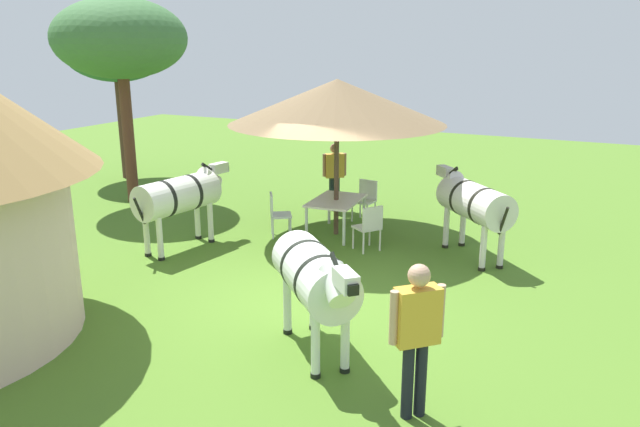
% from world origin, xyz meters
% --- Properties ---
extents(ground_plane, '(36.00, 36.00, 0.00)m').
position_xyz_m(ground_plane, '(0.00, 0.00, 0.00)').
color(ground_plane, '#4B7324').
extents(shade_umbrella, '(4.32, 4.32, 3.17)m').
position_xyz_m(shade_umbrella, '(2.92, 0.84, 2.73)').
color(shade_umbrella, brown).
rests_on(shade_umbrella, ground_plane).
extents(patio_dining_table, '(1.45, 1.01, 0.74)m').
position_xyz_m(patio_dining_table, '(2.92, 0.84, 0.66)').
color(patio_dining_table, silver).
rests_on(patio_dining_table, ground_plane).
extents(patio_chair_west_end, '(0.60, 0.59, 0.90)m').
position_xyz_m(patio_chair_west_end, '(2.25, 1.87, 0.52)').
color(patio_chair_west_end, silver).
rests_on(patio_chair_west_end, ground_plane).
extents(patio_chair_east_end, '(0.60, 0.60, 0.90)m').
position_xyz_m(patio_chair_east_end, '(2.22, -0.17, 0.52)').
color(patio_chair_east_end, silver).
rests_on(patio_chair_east_end, ground_plane).
extents(patio_chair_near_lawn, '(0.48, 0.49, 0.90)m').
position_xyz_m(patio_chair_near_lawn, '(4.14, 0.67, 0.52)').
color(patio_chair_near_lawn, white).
rests_on(patio_chair_near_lawn, ground_plane).
extents(guest_beside_umbrella, '(0.42, 0.47, 1.59)m').
position_xyz_m(guest_beside_umbrella, '(4.61, 1.65, 0.95)').
color(guest_beside_umbrella, black).
rests_on(guest_beside_umbrella, ground_plane).
extents(standing_watcher, '(0.48, 0.49, 1.74)m').
position_xyz_m(standing_watcher, '(-2.55, -2.54, 1.05)').
color(standing_watcher, black).
rests_on(standing_watcher, ground_plane).
extents(zebra_nearest_camera, '(2.35, 0.95, 1.59)m').
position_xyz_m(zebra_nearest_camera, '(0.81, 3.16, 1.05)').
color(zebra_nearest_camera, silver).
rests_on(zebra_nearest_camera, ground_plane).
extents(zebra_by_umbrella, '(1.87, 1.82, 1.59)m').
position_xyz_m(zebra_by_umbrella, '(2.76, -1.98, 1.05)').
color(zebra_by_umbrella, silver).
rests_on(zebra_by_umbrella, ground_plane).
extents(zebra_toward_hut, '(1.78, 1.77, 1.60)m').
position_xyz_m(zebra_toward_hut, '(-1.78, -1.00, 1.06)').
color(zebra_toward_hut, silver).
rests_on(zebra_toward_hut, ground_plane).
extents(acacia_tree_far_lawn, '(3.10, 3.10, 4.87)m').
position_xyz_m(acacia_tree_far_lawn, '(3.12, 6.49, 3.91)').
color(acacia_tree_far_lawn, '#563024').
rests_on(acacia_tree_far_lawn, ground_plane).
extents(acacia_tree_behind_hut, '(2.89, 2.89, 4.48)m').
position_xyz_m(acacia_tree_behind_hut, '(5.19, 8.61, 3.59)').
color(acacia_tree_behind_hut, '#503228').
rests_on(acacia_tree_behind_hut, ground_plane).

